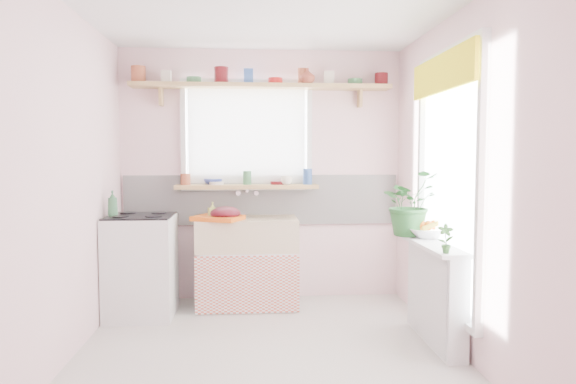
{
  "coord_description": "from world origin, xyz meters",
  "views": [
    {
      "loc": [
        -0.13,
        -3.58,
        1.44
      ],
      "look_at": [
        0.18,
        0.55,
        1.15
      ],
      "focal_mm": 32.0,
      "sensor_mm": 36.0,
      "label": 1
    }
  ],
  "objects": [
    {
      "name": "room",
      "position": [
        0.66,
        0.86,
        1.37
      ],
      "size": [
        3.2,
        3.2,
        3.2
      ],
      "color": "beige",
      "rests_on": "ground"
    },
    {
      "name": "sink_unit",
      "position": [
        -0.15,
        1.29,
        0.43
      ],
      "size": [
        0.95,
        0.65,
        1.11
      ],
      "color": "white",
      "rests_on": "ground"
    },
    {
      "name": "cooker",
      "position": [
        -1.1,
        1.05,
        0.46
      ],
      "size": [
        0.58,
        0.58,
        0.93
      ],
      "color": "white",
      "rests_on": "ground"
    },
    {
      "name": "radiator_ledge",
      "position": [
        1.3,
        0.2,
        0.4
      ],
      "size": [
        0.22,
        0.95,
        0.78
      ],
      "color": "white",
      "rests_on": "ground"
    },
    {
      "name": "windowsill",
      "position": [
        -0.15,
        1.48,
        1.14
      ],
      "size": [
        1.4,
        0.22,
        0.04
      ],
      "primitive_type": "cube",
      "color": "tan",
      "rests_on": "room"
    },
    {
      "name": "pine_shelf",
      "position": [
        0.0,
        1.47,
        2.12
      ],
      "size": [
        2.52,
        0.24,
        0.04
      ],
      "primitive_type": "cube",
      "color": "tan",
      "rests_on": "room"
    },
    {
      "name": "shelf_crockery",
      "position": [
        -0.02,
        1.47,
        2.19
      ],
      "size": [
        2.47,
        0.11,
        0.12
      ],
      "color": "#A55133",
      "rests_on": "pine_shelf"
    },
    {
      "name": "sill_crockery",
      "position": [
        -0.15,
        1.48,
        1.22
      ],
      "size": [
        1.35,
        0.11,
        0.12
      ],
      "color": "#A55133",
      "rests_on": "windowsill"
    },
    {
      "name": "dish_tray",
      "position": [
        -0.42,
        1.15,
        0.87
      ],
      "size": [
        0.51,
        0.46,
        0.04
      ],
      "primitive_type": "cube",
      "rotation": [
        0.0,
        0.0,
        -0.42
      ],
      "color": "orange",
      "rests_on": "sink_unit"
    },
    {
      "name": "colander",
      "position": [
        -0.35,
        1.16,
        0.91
      ],
      "size": [
        0.36,
        0.36,
        0.13
      ],
      "primitive_type": "ellipsoid",
      "rotation": [
        0.0,
        0.0,
        -0.33
      ],
      "color": "#4E0D19",
      "rests_on": "sink_unit"
    },
    {
      "name": "jade_plant",
      "position": [
        1.21,
        0.6,
        1.05
      ],
      "size": [
        0.61,
        0.57,
        0.55
      ],
      "primitive_type": "imported",
      "rotation": [
        0.0,
        0.0,
        0.37
      ],
      "color": "#27622B",
      "rests_on": "radiator_ledge"
    },
    {
      "name": "fruit_bowl",
      "position": [
        1.33,
        0.48,
        0.81
      ],
      "size": [
        0.35,
        0.35,
        0.08
      ],
      "primitive_type": "imported",
      "rotation": [
        0.0,
        0.0,
        -0.11
      ],
      "color": "white",
      "rests_on": "radiator_ledge"
    },
    {
      "name": "herb_pot",
      "position": [
        1.21,
        -0.2,
        0.88
      ],
      "size": [
        0.12,
        0.1,
        0.2
      ],
      "primitive_type": "imported",
      "rotation": [
        0.0,
        0.0,
        -0.24
      ],
      "color": "#316628",
      "rests_on": "radiator_ledge"
    },
    {
      "name": "soap_bottle_sink",
      "position": [
        -0.47,
        1.18,
        0.93
      ],
      "size": [
        0.09,
        0.1,
        0.17
      ],
      "primitive_type": "imported",
      "rotation": [
        0.0,
        0.0,
        0.29
      ],
      "color": "#BCCB5A",
      "rests_on": "sink_unit"
    },
    {
      "name": "sill_cup",
      "position": [
        0.24,
        1.42,
        1.2
      ],
      "size": [
        0.13,
        0.13,
        0.09
      ],
      "primitive_type": "imported",
      "rotation": [
        0.0,
        0.0,
        0.18
      ],
      "color": "white",
      "rests_on": "windowsill"
    },
    {
      "name": "sill_bowl",
      "position": [
        -0.49,
        1.54,
        1.19
      ],
      "size": [
        0.24,
        0.24,
        0.06
      ],
      "primitive_type": "imported",
      "rotation": [
        0.0,
        0.0,
        0.43
      ],
      "color": "#2D3E94",
      "rests_on": "windowsill"
    },
    {
      "name": "shelf_vase",
      "position": [
        0.44,
        1.41,
        2.21
      ],
      "size": [
        0.18,
        0.18,
        0.15
      ],
      "primitive_type": "imported",
      "rotation": [
        0.0,
        0.0,
        -0.28
      ],
      "color": "brown",
      "rests_on": "pine_shelf"
    },
    {
      "name": "cooker_bottle",
      "position": [
        -1.32,
        0.97,
        1.03
      ],
      "size": [
        0.1,
        0.1,
        0.23
      ],
      "primitive_type": "imported",
      "rotation": [
        0.0,
        0.0,
        0.16
      ],
      "color": "#3C794B",
      "rests_on": "cooker"
    },
    {
      "name": "fruit",
      "position": [
        1.34,
        0.48,
        0.88
      ],
      "size": [
        0.2,
        0.14,
        0.1
      ],
      "color": "orange",
      "rests_on": "fruit_bowl"
    }
  ]
}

